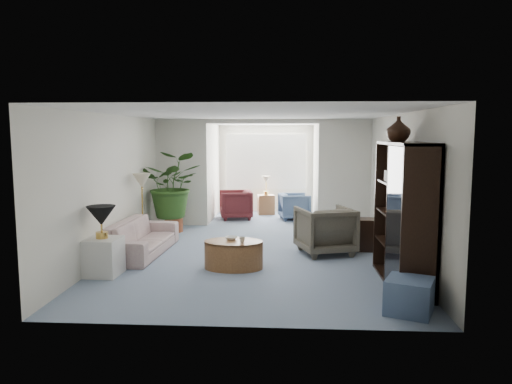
# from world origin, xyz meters

# --- Properties ---
(floor) EXTENTS (6.00, 6.00, 0.00)m
(floor) POSITION_xyz_m (0.00, 0.00, 0.00)
(floor) COLOR #7E8FA6
(floor) RESTS_ON ground
(sunroom_floor) EXTENTS (2.60, 2.60, 0.00)m
(sunroom_floor) POSITION_xyz_m (0.00, 4.10, 0.00)
(sunroom_floor) COLOR #7E8FA6
(sunroom_floor) RESTS_ON ground
(back_pier_left) EXTENTS (1.20, 0.12, 2.50)m
(back_pier_left) POSITION_xyz_m (-1.90, 3.00, 1.25)
(back_pier_left) COLOR silver
(back_pier_left) RESTS_ON ground
(back_pier_right) EXTENTS (1.20, 0.12, 2.50)m
(back_pier_right) POSITION_xyz_m (1.90, 3.00, 1.25)
(back_pier_right) COLOR silver
(back_pier_right) RESTS_ON ground
(back_header) EXTENTS (2.60, 0.12, 0.10)m
(back_header) POSITION_xyz_m (0.00, 3.00, 2.45)
(back_header) COLOR silver
(back_header) RESTS_ON back_pier_left
(window_pane) EXTENTS (2.20, 0.02, 1.50)m
(window_pane) POSITION_xyz_m (0.00, 5.18, 1.40)
(window_pane) COLOR white
(window_blinds) EXTENTS (2.20, 0.02, 1.50)m
(window_blinds) POSITION_xyz_m (0.00, 5.15, 1.40)
(window_blinds) COLOR white
(framed_picture) EXTENTS (0.04, 0.50, 0.40)m
(framed_picture) POSITION_xyz_m (2.46, -0.10, 1.70)
(framed_picture) COLOR beige
(sofa) EXTENTS (0.91, 2.12, 0.61)m
(sofa) POSITION_xyz_m (-2.06, 0.24, 0.30)
(sofa) COLOR beige
(sofa) RESTS_ON ground
(end_table) EXTENTS (0.55, 0.55, 0.58)m
(end_table) POSITION_xyz_m (-2.26, -1.11, 0.29)
(end_table) COLOR silver
(end_table) RESTS_ON ground
(table_lamp) EXTENTS (0.44, 0.44, 0.30)m
(table_lamp) POSITION_xyz_m (-2.26, -1.11, 0.93)
(table_lamp) COLOR black
(table_lamp) RESTS_ON end_table
(floor_lamp) EXTENTS (0.36, 0.36, 0.28)m
(floor_lamp) POSITION_xyz_m (-2.28, 1.09, 1.25)
(floor_lamp) COLOR beige
(floor_lamp) RESTS_ON ground
(coffee_table) EXTENTS (1.14, 1.14, 0.45)m
(coffee_table) POSITION_xyz_m (-0.29, -0.61, 0.23)
(coffee_table) COLOR brown
(coffee_table) RESTS_ON ground
(coffee_bowl) EXTENTS (0.24, 0.24, 0.05)m
(coffee_bowl) POSITION_xyz_m (-0.34, -0.51, 0.47)
(coffee_bowl) COLOR silver
(coffee_bowl) RESTS_ON coffee_table
(coffee_cup) EXTENTS (0.11, 0.11, 0.09)m
(coffee_cup) POSITION_xyz_m (-0.14, -0.71, 0.49)
(coffee_cup) COLOR beige
(coffee_cup) RESTS_ON coffee_table
(wingback_chair) EXTENTS (1.16, 1.18, 0.86)m
(wingback_chair) POSITION_xyz_m (1.26, 0.47, 0.43)
(wingback_chair) COLOR #615C4D
(wingback_chair) RESTS_ON ground
(side_table_dark) EXTENTS (0.51, 0.41, 0.59)m
(side_table_dark) POSITION_xyz_m (1.96, 0.77, 0.30)
(side_table_dark) COLOR black
(side_table_dark) RESTS_ON ground
(entertainment_cabinet) EXTENTS (0.49, 1.84, 2.05)m
(entertainment_cabinet) POSITION_xyz_m (2.23, -1.25, 1.02)
(entertainment_cabinet) COLOR black
(entertainment_cabinet) RESTS_ON ground
(cabinet_urn) EXTENTS (0.36, 0.36, 0.38)m
(cabinet_urn) POSITION_xyz_m (2.23, -0.75, 2.23)
(cabinet_urn) COLOR black
(cabinet_urn) RESTS_ON entertainment_cabinet
(ottoman) EXTENTS (0.69, 0.69, 0.42)m
(ottoman) POSITION_xyz_m (2.04, -2.44, 0.21)
(ottoman) COLOR slate
(ottoman) RESTS_ON ground
(plant_pot) EXTENTS (0.40, 0.40, 0.32)m
(plant_pot) POSITION_xyz_m (-1.93, 2.24, 0.16)
(plant_pot) COLOR brown
(plant_pot) RESTS_ON ground
(house_plant) EXTENTS (1.32, 1.14, 1.47)m
(house_plant) POSITION_xyz_m (-1.93, 2.24, 1.05)
(house_plant) COLOR #294F1B
(house_plant) RESTS_ON plant_pot
(sunroom_chair_blue) EXTENTS (0.85, 0.84, 0.67)m
(sunroom_chair_blue) POSITION_xyz_m (0.77, 3.97, 0.33)
(sunroom_chair_blue) COLOR slate
(sunroom_chair_blue) RESTS_ON ground
(sunroom_chair_maroon) EXTENTS (0.94, 0.92, 0.73)m
(sunroom_chair_maroon) POSITION_xyz_m (-0.73, 3.97, 0.37)
(sunroom_chair_maroon) COLOR maroon
(sunroom_chair_maroon) RESTS_ON ground
(sunroom_table) EXTENTS (0.49, 0.41, 0.53)m
(sunroom_table) POSITION_xyz_m (0.02, 4.72, 0.26)
(sunroom_table) COLOR brown
(sunroom_table) RESTS_ON ground
(shelf_clutter) EXTENTS (0.30, 1.09, 1.06)m
(shelf_clutter) POSITION_xyz_m (2.18, -1.43, 1.24)
(shelf_clutter) COLOR #343028
(shelf_clutter) RESTS_ON entertainment_cabinet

